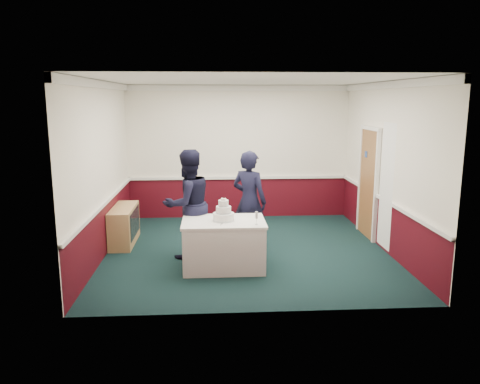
{
  "coord_description": "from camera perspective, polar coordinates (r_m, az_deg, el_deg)",
  "views": [
    {
      "loc": [
        -0.62,
        -8.07,
        2.69
      ],
      "look_at": [
        -0.13,
        -0.1,
        1.1
      ],
      "focal_mm": 35.0,
      "sensor_mm": 36.0,
      "label": 1
    }
  ],
  "objects": [
    {
      "name": "room_shell",
      "position": [
        8.74,
        1.06,
        6.51
      ],
      "size": [
        5.0,
        5.0,
        3.0
      ],
      "color": "white",
      "rests_on": "ground"
    },
    {
      "name": "wedding_cake",
      "position": [
        7.44,
        -2.02,
        -2.66
      ],
      "size": [
        0.35,
        0.35,
        0.36
      ],
      "color": "white",
      "rests_on": "cake_table"
    },
    {
      "name": "cake_table",
      "position": [
        7.58,
        -2.0,
        -6.33
      ],
      "size": [
        1.32,
        0.92,
        0.79
      ],
      "color": "white",
      "rests_on": "ground"
    },
    {
      "name": "ground",
      "position": [
        8.53,
        0.81,
        -7.12
      ],
      "size": [
        5.0,
        5.0,
        0.0
      ],
      "primitive_type": "plane",
      "color": "black",
      "rests_on": "ground"
    },
    {
      "name": "person_woman",
      "position": [
        8.33,
        1.14,
        -1.12
      ],
      "size": [
        0.79,
        0.73,
        1.81
      ],
      "primitive_type": "imported",
      "rotation": [
        0.0,
        0.0,
        2.54
      ],
      "color": "black",
      "rests_on": "ground"
    },
    {
      "name": "sideboard",
      "position": [
        9.11,
        -13.93,
        -3.95
      ],
      "size": [
        0.41,
        1.2,
        0.7
      ],
      "color": "tan",
      "rests_on": "ground"
    },
    {
      "name": "person_man",
      "position": [
        8.01,
        -6.37,
        -1.47
      ],
      "size": [
        1.15,
        1.09,
        1.87
      ],
      "primitive_type": "imported",
      "rotation": [
        0.0,
        0.0,
        3.72
      ],
      "color": "black",
      "rests_on": "ground"
    },
    {
      "name": "cake_knife",
      "position": [
        7.27,
        -2.21,
        -3.87
      ],
      "size": [
        0.07,
        0.22,
        0.0
      ],
      "primitive_type": "cube",
      "rotation": [
        0.0,
        0.0,
        -0.25
      ],
      "color": "silver",
      "rests_on": "cake_table"
    },
    {
      "name": "champagne_flute",
      "position": [
        7.19,
        2.02,
        -2.92
      ],
      "size": [
        0.05,
        0.05,
        0.21
      ],
      "color": "silver",
      "rests_on": "cake_table"
    }
  ]
}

